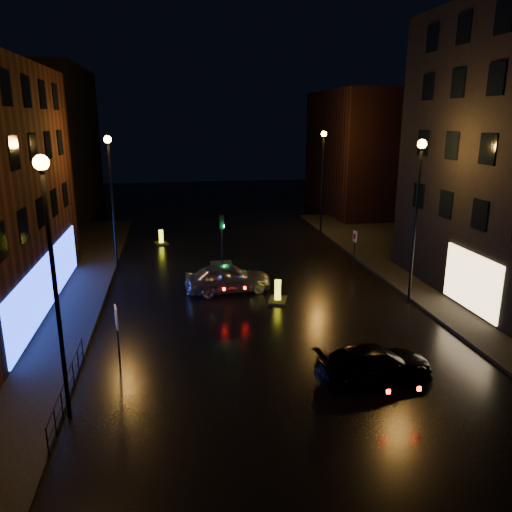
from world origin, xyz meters
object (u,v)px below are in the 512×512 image
object	(u,v)px
dark_sedan	(375,364)
bollard_far	(161,241)
silver_hatchback	(228,278)
road_sign_left	(117,323)
bollard_near	(278,297)
road_sign_right	(355,239)
traffic_signal	(222,260)

from	to	relation	value
dark_sedan	bollard_far	bearing A→B (deg)	13.66
silver_hatchback	bollard_far	distance (m)	12.37
road_sign_left	bollard_near	bearing A→B (deg)	28.28
road_sign_left	road_sign_right	xyz separation A→B (m)	(14.03, 12.30, -0.24)
road_sign_left	road_sign_right	world-z (taller)	road_sign_left
bollard_far	road_sign_left	xyz separation A→B (m)	(-1.30, -19.86, 1.65)
silver_hatchback	bollard_far	world-z (taller)	silver_hatchback
dark_sedan	bollard_far	world-z (taller)	dark_sedan
dark_sedan	road_sign_left	size ratio (longest dim) A/B	1.75
bollard_far	traffic_signal	bearing A→B (deg)	-76.83
traffic_signal	dark_sedan	distance (m)	15.82
traffic_signal	silver_hatchback	xyz separation A→B (m)	(-0.16, -4.72, 0.30)
bollard_near	road_sign_right	bearing A→B (deg)	62.00
traffic_signal	bollard_near	bearing A→B (deg)	-71.60
silver_hatchback	road_sign_right	xyz separation A→B (m)	(8.89, 4.19, 0.85)
silver_hatchback	traffic_signal	bearing A→B (deg)	-7.64
bollard_near	dark_sedan	bearing A→B (deg)	-59.69
traffic_signal	bollard_far	bearing A→B (deg)	119.66
bollard_near	bollard_far	bearing A→B (deg)	132.74
bollard_far	road_sign_right	distance (m)	14.87
bollard_near	road_sign_left	xyz separation A→B (m)	(-7.53, -6.11, 1.64)
bollard_far	road_sign_left	bearing A→B (deg)	-110.23
dark_sedan	bollard_far	size ratio (longest dim) A/B	3.06
silver_hatchback	road_sign_left	bearing A→B (deg)	141.91
traffic_signal	bollard_near	size ratio (longest dim) A/B	2.19
road_sign_right	silver_hatchback	bearing A→B (deg)	22.36
bollard_far	road_sign_right	xyz separation A→B (m)	(12.73, -7.56, 1.41)
bollard_far	silver_hatchback	bearing A→B (deg)	-88.38
bollard_far	bollard_near	bearing A→B (deg)	-82.09
silver_hatchback	bollard_far	size ratio (longest dim) A/B	3.27
road_sign_right	traffic_signal	bearing A→B (deg)	-6.38
silver_hatchback	road_sign_right	bearing A→B (deg)	-70.49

